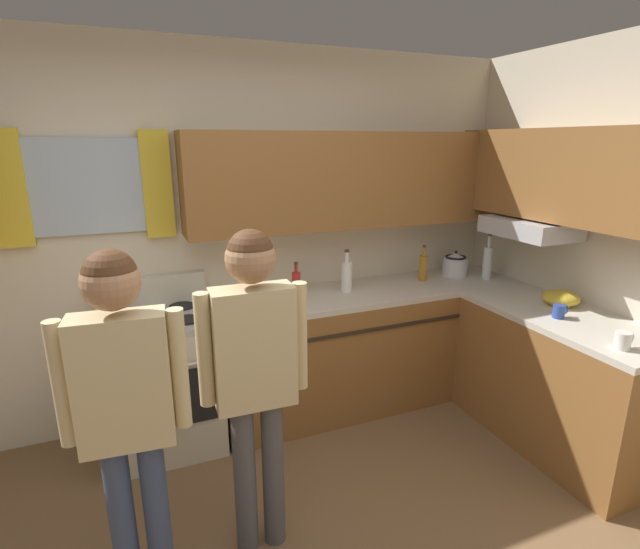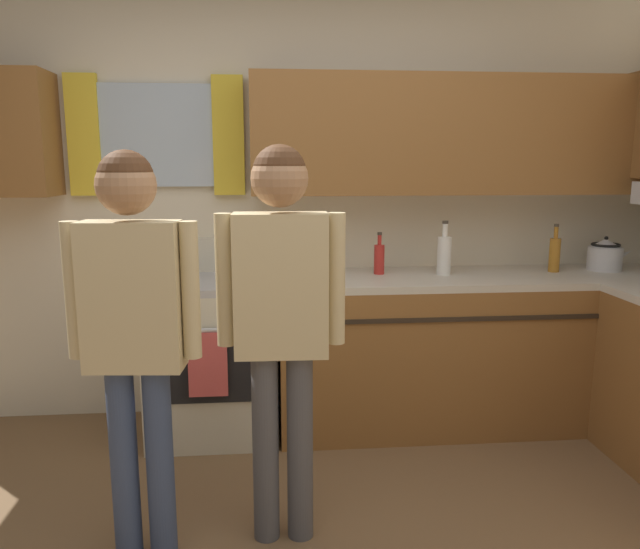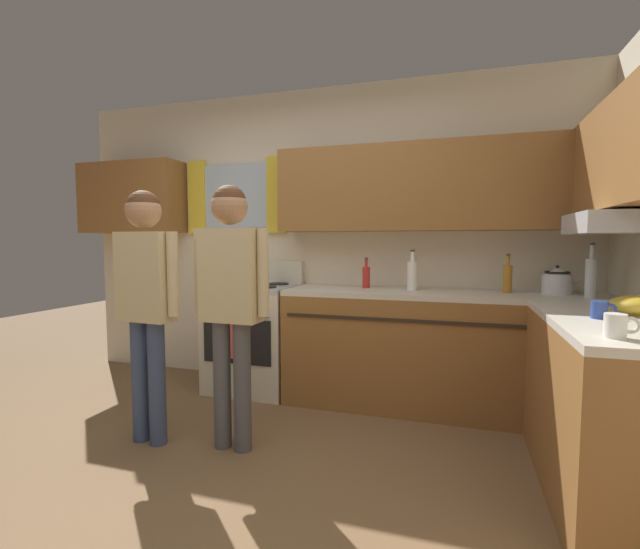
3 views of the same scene
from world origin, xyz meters
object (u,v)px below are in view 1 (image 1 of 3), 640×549
Objects in this scene: bottle_oil_amber at (423,267)px; stovetop_kettle at (455,264)px; adult_in_plaid at (255,360)px; mug_ceramic_white at (623,340)px; stove_oven at (162,379)px; bottle_milk_white at (347,276)px; mug_cobalt_blue at (559,311)px; adult_left at (125,395)px; bottle_sauce_red at (296,283)px; mixing_bowl at (561,298)px; bottle_tall_clear at (487,262)px.

bottle_oil_amber reaches higher than stovetop_kettle.
adult_in_plaid is (-1.98, -1.13, 0.02)m from stovetop_kettle.
mug_ceramic_white is at bearing -11.50° from adult_in_plaid.
stove_oven is 2.72m from mug_ceramic_white.
bottle_oil_amber is 0.18× the size of adult_in_plaid.
bottle_milk_white is at bearing 47.94° from adult_in_plaid.
mug_cobalt_blue is at bearing 2.46° from adult_in_plaid.
stovetop_kettle is at bearing 25.66° from adult_left.
stove_oven is 3.51× the size of bottle_milk_white.
bottle_sauce_red is 1.28m from adult_in_plaid.
bottle_oil_amber is at bearing 1.45° from stove_oven.
adult_left is at bearing -142.64° from bottle_milk_white.
bottle_sauce_red is at bearing 4.29° from stove_oven.
adult_left is 0.55m from adult_in_plaid.
mug_ceramic_white is 1.93m from adult_in_plaid.
stovetop_kettle is 0.90m from mixing_bowl.
stove_oven is 0.68× the size of adult_in_plaid.
adult_left reaches higher than bottle_sauce_red.
mixing_bowl is (0.19, -0.88, -0.05)m from stovetop_kettle.
mug_cobalt_blue is (-0.18, -0.86, -0.10)m from bottle_tall_clear.
mug_cobalt_blue is at bearing -101.71° from bottle_tall_clear.
adult_left reaches higher than stove_oven.
bottle_tall_clear is at bearing -49.02° from stovetop_kettle.
bottle_milk_white is 0.20× the size of adult_left.
mug_cobalt_blue is at bearing 3.80° from adult_left.
mug_cobalt_blue is at bearing -22.64° from stove_oven.
bottle_tall_clear is 2.88m from adult_left.
bottle_oil_amber reaches higher than stove_oven.
adult_left is at bearing -172.87° from mixing_bowl.
bottle_sauce_red is at bearing -179.77° from stovetop_kettle.
stove_oven is 2.09m from bottle_oil_amber.
bottle_sauce_red is 0.78× the size of bottle_milk_white.
bottle_sauce_red is at bearing 151.07° from mixing_bowl.
adult_in_plaid is (0.55, 0.08, 0.01)m from adult_left.
bottle_oil_amber is at bearing 121.62° from mixing_bowl.
stovetop_kettle is at bearing 4.59° from bottle_oil_amber.
adult_in_plaid reaches higher than adult_left.
adult_left is at bearing -176.20° from mug_cobalt_blue.
adult_in_plaid reaches higher than stovetop_kettle.
stove_oven reaches higher than mug_cobalt_blue.
adult_in_plaid is at bearing 168.50° from mug_ceramic_white.
mug_ceramic_white is (0.24, -1.49, -0.06)m from bottle_oil_amber.
stove_oven is 2.70m from mixing_bowl.
mixing_bowl is at bearing 6.77° from adult_in_plaid.
bottle_sauce_red is 1.05m from bottle_oil_amber.
bottle_milk_white is 1.09× the size of bottle_oil_amber.
mixing_bowl is at bearing 7.13° from adult_left.
mixing_bowl is (0.21, 0.17, 0.00)m from mug_cobalt_blue.
mug_cobalt_blue is 2.52m from adult_left.
adult_left is (-2.44, 0.30, 0.05)m from mug_ceramic_white.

